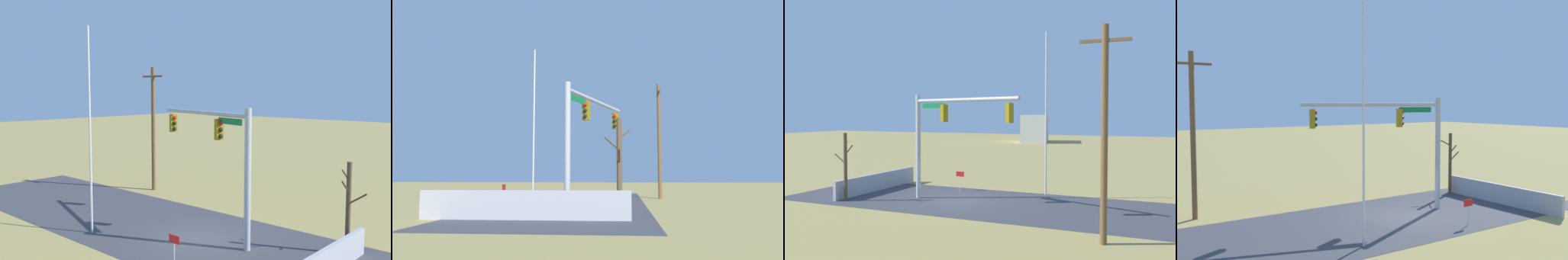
# 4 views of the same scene
# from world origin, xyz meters

# --- Properties ---
(ground_plane) EXTENTS (160.00, 160.00, 0.00)m
(ground_plane) POSITION_xyz_m (0.00, 0.00, 0.00)
(ground_plane) COLOR #9E894C
(road_surface) EXTENTS (28.00, 8.00, 0.01)m
(road_surface) POSITION_xyz_m (-4.00, 0.00, 0.01)
(road_surface) COLOR #3D3D42
(road_surface) RESTS_ON ground_plane
(sidewalk_corner) EXTENTS (6.00, 6.00, 0.01)m
(sidewalk_corner) POSITION_xyz_m (3.48, 0.24, 0.00)
(sidewalk_corner) COLOR #B7B5AD
(sidewalk_corner) RESTS_ON ground_plane
(signal_mast) EXTENTS (7.18, 2.51, 6.01)m
(signal_mast) POSITION_xyz_m (0.48, 0.89, 4.26)
(signal_mast) COLOR #B2B5BA
(signal_mast) RESTS_ON ground_plane
(flagpole) EXTENTS (0.10, 0.10, 9.67)m
(flagpole) POSITION_xyz_m (-4.30, -2.79, 4.83)
(flagpole) COLOR silver
(flagpole) RESTS_ON ground_plane
(utility_pole) EXTENTS (1.90, 0.26, 8.24)m
(utility_pole) POSITION_xyz_m (-8.90, 5.38, 4.29)
(utility_pole) COLOR brown
(utility_pole) RESTS_ON ground_plane
(bare_tree) EXTENTS (1.27, 1.02, 3.84)m
(bare_tree) POSITION_xyz_m (5.79, 2.66, 1.98)
(bare_tree) COLOR brown
(bare_tree) RESTS_ON ground_plane
(open_sign) EXTENTS (0.56, 0.04, 1.22)m
(open_sign) POSITION_xyz_m (1.41, -3.01, 0.91)
(open_sign) COLOR silver
(open_sign) RESTS_ON ground_plane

